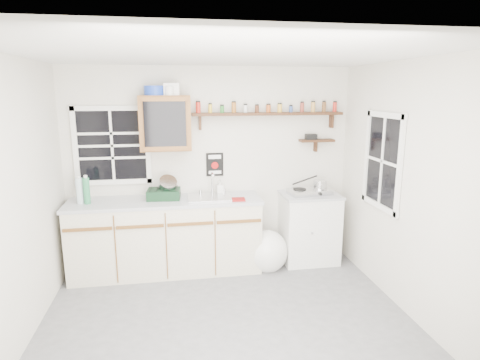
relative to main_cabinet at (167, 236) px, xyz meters
name	(u,v)px	position (x,y,z in m)	size (l,w,h in m)	color
room	(228,199)	(0.58, -1.30, 0.79)	(3.64, 3.24, 2.54)	#525255
main_cabinet	(167,236)	(0.00, 0.00, 0.00)	(2.31, 0.63, 0.92)	beige
right_cabinet	(309,227)	(1.83, 0.03, -0.01)	(0.73, 0.57, 0.91)	silver
sink	(210,197)	(0.54, 0.01, 0.47)	(0.52, 0.44, 0.29)	#BCBCC1
upper_cabinet	(165,123)	(0.03, 0.14, 1.36)	(0.60, 0.32, 0.65)	brown
upper_cabinet_clutter	(162,90)	(0.01, 0.14, 1.75)	(0.41, 0.24, 0.14)	#1A39A9
spice_shelf	(268,113)	(1.31, 0.21, 1.47)	(1.91, 0.18, 0.35)	black
secondary_shelf	(315,140)	(1.94, 0.22, 1.12)	(0.45, 0.16, 0.24)	black
warning_sign	(215,164)	(0.63, 0.29, 0.82)	(0.22, 0.02, 0.30)	black
window_back	(112,146)	(-0.62, 0.29, 1.09)	(0.93, 0.03, 0.98)	black
window_right	(383,161)	(2.37, -0.75, 0.99)	(0.03, 0.78, 1.08)	black
water_bottles	(83,190)	(-0.93, -0.02, 0.62)	(0.16, 0.11, 0.34)	silver
dish_rack	(165,191)	(0.00, 0.05, 0.55)	(0.41, 0.32, 0.29)	black
soap_bottle	(220,187)	(0.68, 0.18, 0.55)	(0.08, 0.08, 0.18)	silver
rag	(238,199)	(0.87, -0.17, 0.47)	(0.16, 0.13, 0.02)	maroon
hotplate	(310,191)	(1.82, 0.01, 0.48)	(0.57, 0.35, 0.08)	#BCBCC1
saucepan	(319,184)	(1.95, 0.01, 0.57)	(0.39, 0.31, 0.19)	#BCBCC1
trash_bag	(267,251)	(1.24, -0.14, -0.23)	(0.47, 0.43, 0.54)	white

